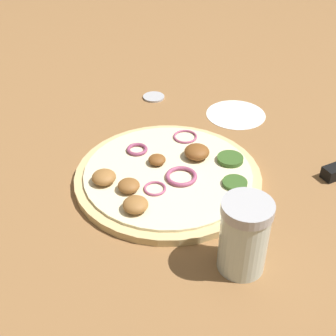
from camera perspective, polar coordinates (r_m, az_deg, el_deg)
name	(u,v)px	position (r m, az deg, el deg)	size (l,w,h in m)	color
ground_plane	(168,180)	(0.66, 0.00, -1.46)	(3.00, 3.00, 0.00)	olive
pizza	(168,175)	(0.66, -0.05, -0.90)	(0.26, 0.26, 0.03)	#D6B77A
spice_jar	(244,236)	(0.52, 9.25, -8.17)	(0.06, 0.06, 0.09)	silver
loose_cap	(154,96)	(0.87, -1.75, 8.75)	(0.04, 0.04, 0.01)	#B2B2B7
flour_patch	(236,114)	(0.82, 8.26, 6.49)	(0.10, 0.10, 0.00)	white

